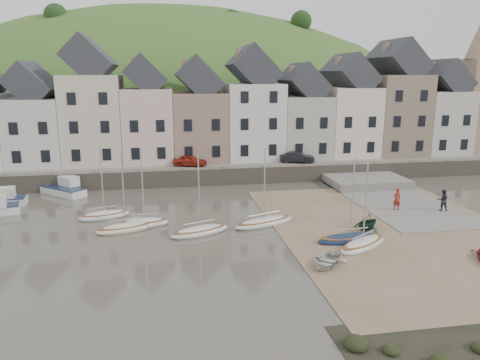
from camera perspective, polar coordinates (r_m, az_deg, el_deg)
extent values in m
plane|color=#464137|center=(32.93, 1.76, -7.45)|extent=(160.00, 160.00, 0.00)
cube|color=#3F6026|center=(63.43, -3.94, 3.31)|extent=(90.00, 30.00, 1.50)
cube|color=slate|center=(52.05, -2.67, 2.04)|extent=(70.00, 7.00, 0.10)
cube|color=slate|center=(48.78, -2.16, 0.51)|extent=(70.00, 1.20, 1.80)
cube|color=brown|center=(36.60, 19.00, -5.99)|extent=(18.00, 26.00, 0.06)
cube|color=slate|center=(45.16, 18.68, -2.33)|extent=(8.00, 18.00, 0.12)
ellipsoid|color=#3F6026|center=(94.94, -8.50, -5.12)|extent=(134.40, 84.00, 84.00)
cylinder|color=#382619|center=(80.04, -22.02, 16.86)|extent=(0.50, 0.50, 3.00)
sphere|color=#213D19|center=(80.28, -22.18, 18.63)|extent=(3.60, 3.60, 3.60)
cylinder|color=#382619|center=(82.46, -11.43, 17.40)|extent=(0.50, 0.50, 3.00)
sphere|color=#213D19|center=(82.70, -11.51, 19.12)|extent=(3.60, 3.60, 3.60)
cylinder|color=#382619|center=(81.36, -1.07, 17.70)|extent=(0.50, 0.50, 3.00)
sphere|color=#213D19|center=(81.60, -1.08, 19.45)|extent=(3.60, 3.60, 3.60)
cylinder|color=#382619|center=(83.04, 7.65, 17.50)|extent=(0.50, 0.50, 3.00)
sphere|color=#213D19|center=(83.27, 7.71, 19.22)|extent=(3.60, 3.60, 3.60)
cube|color=silver|center=(56.31, -23.98, 5.58)|extent=(5.80, 8.00, 7.50)
cube|color=gray|center=(56.33, -26.09, 12.21)|extent=(0.60, 0.90, 1.40)
cube|color=beige|center=(54.98, -17.85, 7.24)|extent=(6.40, 8.00, 10.00)
cube|color=gray|center=(55.08, -20.18, 15.67)|extent=(0.60, 0.90, 1.40)
cube|color=beige|center=(54.54, -11.45, 6.77)|extent=(5.60, 8.00, 8.50)
cube|color=gray|center=(54.30, -13.32, 14.14)|extent=(0.60, 0.90, 1.40)
cube|color=gray|center=(54.70, -5.16, 6.73)|extent=(6.20, 8.00, 8.00)
cube|color=gray|center=(54.27, -7.00, 14.18)|extent=(0.60, 0.90, 1.40)
cube|color=silver|center=(55.52, 1.53, 7.40)|extent=(6.60, 8.00, 9.00)
cube|color=gray|center=(54.99, -0.17, 15.51)|extent=(0.60, 0.90, 1.40)
cube|color=#AFABA0|center=(57.14, 7.73, 6.69)|extent=(5.80, 8.00, 7.50)
cube|color=gray|center=(56.37, 6.50, 13.44)|extent=(0.60, 0.90, 1.40)
cube|color=beige|center=(59.12, 13.30, 7.16)|extent=(6.00, 8.00, 8.50)
cube|color=gray|center=(58.28, 12.29, 14.30)|extent=(0.60, 0.90, 1.40)
cube|color=#806F5C|center=(61.75, 18.75, 7.76)|extent=(6.40, 8.00, 10.00)
cube|color=gray|center=(60.87, 17.96, 15.52)|extent=(0.60, 0.90, 1.40)
cube|color=beige|center=(64.96, 23.50, 6.72)|extent=(5.80, 8.00, 8.00)
cube|color=gray|center=(63.90, 22.96, 12.92)|extent=(0.60, 0.90, 1.40)
cube|color=#997F60|center=(67.90, 27.52, 8.26)|extent=(3.50, 3.50, 12.00)
ellipsoid|color=silver|center=(39.09, -16.69, -4.35)|extent=(4.38, 2.64, 0.84)
ellipsoid|color=brown|center=(39.03, -16.71, -4.04)|extent=(4.02, 2.41, 0.20)
cylinder|color=#B2B5B7|center=(38.30, -16.99, 0.08)|extent=(0.10, 0.10, 5.60)
cylinder|color=#B2B5B7|center=(38.88, -16.76, -3.29)|extent=(2.19, 0.74, 0.08)
ellipsoid|color=silver|center=(36.47, -11.95, -5.33)|extent=(3.77, 1.60, 0.84)
ellipsoid|color=brown|center=(36.40, -11.96, -5.00)|extent=(3.47, 1.45, 0.20)
cylinder|color=#B2B5B7|center=(35.62, -12.18, -0.60)|extent=(0.10, 0.10, 5.60)
cylinder|color=#B2B5B7|center=(36.24, -12.00, -4.21)|extent=(2.05, 0.13, 0.08)
ellipsoid|color=beige|center=(35.58, -14.20, -5.93)|extent=(4.69, 2.81, 0.84)
ellipsoid|color=brown|center=(35.51, -14.22, -5.59)|extent=(4.31, 2.57, 0.20)
cylinder|color=#B2B5B7|center=(34.71, -14.49, -1.08)|extent=(0.10, 0.10, 5.60)
cylinder|color=#B2B5B7|center=(35.34, -14.27, -4.78)|extent=(2.35, 0.84, 0.08)
ellipsoid|color=silver|center=(33.95, -5.09, -6.50)|extent=(4.88, 3.10, 0.84)
ellipsoid|color=brown|center=(33.87, -5.10, -6.15)|extent=(4.48, 2.83, 0.20)
cylinder|color=#B2B5B7|center=(33.03, -5.20, -1.43)|extent=(0.10, 0.10, 5.60)
cylinder|color=#B2B5B7|center=(33.70, -5.12, -5.30)|extent=(2.41, 1.01, 0.08)
ellipsoid|color=silver|center=(35.82, 3.05, -5.39)|extent=(5.47, 3.30, 0.84)
ellipsoid|color=brown|center=(35.75, 3.05, -5.06)|extent=(5.03, 3.01, 0.20)
cylinder|color=#B2B5B7|center=(34.96, 3.11, -0.57)|extent=(0.10, 0.10, 5.60)
cylinder|color=#B2B5B7|center=(35.59, 3.06, -4.25)|extent=(2.74, 1.12, 0.08)
ellipsoid|color=#162645|center=(33.28, 13.70, -7.24)|extent=(5.01, 1.93, 0.84)
ellipsoid|color=brown|center=(33.21, 13.72, -6.89)|extent=(4.61, 1.76, 0.20)
cylinder|color=#B2B5B7|center=(32.35, 13.99, -2.09)|extent=(0.10, 0.10, 5.60)
cylinder|color=#B2B5B7|center=(33.03, 13.77, -6.02)|extent=(2.69, 0.32, 0.08)
ellipsoid|color=silver|center=(32.43, 15.19, -7.89)|extent=(4.79, 3.80, 0.84)
ellipsoid|color=brown|center=(32.35, 15.21, -7.52)|extent=(4.40, 3.48, 0.20)
cylinder|color=#B2B5B7|center=(31.47, 15.53, -2.61)|extent=(0.10, 0.10, 5.60)
cylinder|color=#B2B5B7|center=(32.17, 15.27, -6.64)|extent=(2.24, 1.46, 0.08)
cube|color=silver|center=(45.85, -27.59, -1.46)|extent=(1.85, 1.35, 1.00)
cube|color=silver|center=(48.07, -21.50, -1.29)|extent=(5.17, 4.97, 0.70)
cube|color=#162645|center=(47.98, -21.53, -0.86)|extent=(5.12, 4.93, 0.08)
cube|color=silver|center=(48.29, -20.75, -0.12)|extent=(2.22, 2.18, 1.00)
imported|color=silver|center=(28.90, 10.85, -9.96)|extent=(3.47, 3.59, 0.61)
imported|color=#163328|center=(35.76, 15.75, -5.11)|extent=(3.06, 2.94, 1.24)
imported|color=maroon|center=(41.46, 19.13, -2.28)|extent=(0.70, 0.46, 1.89)
imported|color=#222328|center=(42.68, 24.17, -2.32)|extent=(1.09, 0.97, 1.85)
imported|color=maroon|center=(50.65, -6.32, 2.45)|extent=(3.99, 2.59, 1.27)
imported|color=black|center=(52.79, 7.23, 2.89)|extent=(4.20, 2.57, 1.31)
ellipsoid|color=black|center=(21.57, 18.44, -19.68)|extent=(0.70, 0.77, 0.46)
ellipsoid|color=black|center=(21.47, 14.38, -19.33)|extent=(1.04, 1.14, 0.68)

